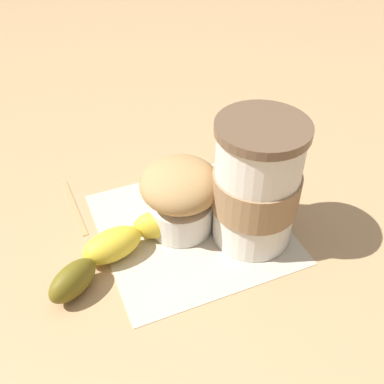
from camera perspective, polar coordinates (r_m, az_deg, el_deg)
name	(u,v)px	position (r m, az deg, el deg)	size (l,w,h in m)	color
ground_plane	(192,228)	(0.54, 0.00, -4.58)	(3.00, 3.00, 0.00)	tan
paper_napkin	(192,227)	(0.54, 0.00, -4.52)	(0.21, 0.21, 0.00)	beige
coffee_cup	(256,185)	(0.49, 8.17, 0.86)	(0.10, 0.10, 0.15)	silver
muffin	(180,195)	(0.51, -1.48, -0.33)	(0.09, 0.09, 0.09)	white
banana	(116,248)	(0.50, -9.66, -7.05)	(0.18, 0.08, 0.04)	yellow
wooden_stirrer	(74,207)	(0.58, -14.76, -1.81)	(0.11, 0.01, 0.00)	tan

